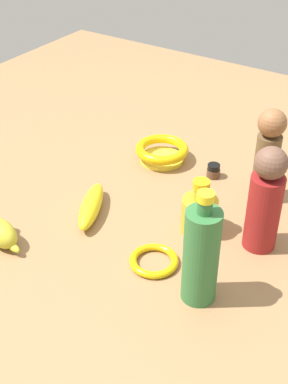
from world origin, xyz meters
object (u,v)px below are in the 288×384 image
object	(u,v)px
bowl	(162,151)
bottle_tall	(201,255)
bangle	(154,261)
bottle_short	(199,213)
person_figure_adult	(268,153)
nail_polish_jar	(213,171)
person_figure_child	(265,200)
banana	(91,206)

from	to	relation	value
bowl	bottle_tall	world-z (taller)	bottle_tall
bangle	bowl	bearing A→B (deg)	119.36
bottle_short	person_figure_adult	bearing A→B (deg)	71.30
nail_polish_jar	bottle_short	world-z (taller)	bottle_short
person_figure_adult	bangle	world-z (taller)	person_figure_adult
nail_polish_jar	bowl	world-z (taller)	bowl
bangle	bottle_short	world-z (taller)	bottle_short
bowl	person_figure_adult	world-z (taller)	person_figure_adult
nail_polish_jar	person_figure_child	bearing A→B (deg)	-42.44
person_figure_child	bottle_short	distance (m)	0.16
person_figure_child	person_figure_adult	xyz separation A→B (m)	(-0.07, 0.18, 0.01)
banana	bottle_short	distance (m)	0.26
nail_polish_jar	person_figure_adult	distance (m)	0.18
bowl	banana	bearing A→B (deg)	-92.21
banana	bangle	world-z (taller)	banana
person_figure_child	bangle	world-z (taller)	person_figure_child
bottle_tall	bottle_short	xyz separation A→B (m)	(-0.10, 0.18, -0.06)
person_figure_child	bottle_tall	bearing A→B (deg)	-100.17
person_figure_child	person_figure_adult	size ratio (longest dim) A/B	1.02
bangle	person_figure_adult	bearing A→B (deg)	75.24
person_figure_adult	bottle_short	size ratio (longest dim) A/B	1.79
person_figure_adult	bottle_tall	distance (m)	0.39
bowl	bottle_tall	xyz separation A→B (m)	(0.33, -0.40, 0.08)
person_figure_adult	bottle_short	distance (m)	0.23
banana	person_figure_adult	bearing A→B (deg)	107.02
bangle	person_figure_child	bearing A→B (deg)	48.34
banana	nail_polish_jar	world-z (taller)	banana
bottle_short	bottle_tall	bearing A→B (deg)	-61.51
banana	bangle	xyz separation A→B (m)	(0.22, -0.07, -0.01)
nail_polish_jar	bangle	bearing A→B (deg)	-82.31
bowl	bangle	bearing A→B (deg)	-60.64
bowl	person_figure_adult	xyz separation A→B (m)	(0.30, -0.02, 0.10)
nail_polish_jar	bottle_tall	xyz separation A→B (m)	(0.17, -0.41, 0.09)
bangle	bottle_short	xyz separation A→B (m)	(0.02, 0.15, 0.04)
person_figure_child	bowl	xyz separation A→B (m)	(-0.37, 0.19, -0.09)
person_figure_child	person_figure_adult	world-z (taller)	person_figure_child
bottle_tall	bowl	bearing A→B (deg)	129.48
bottle_tall	bangle	bearing A→B (deg)	165.66
person_figure_child	bowl	bearing A→B (deg)	152.75
person_figure_child	nail_polish_jar	bearing A→B (deg)	137.56
bowl	bottle_tall	size ratio (longest dim) A/B	0.59
nail_polish_jar	bangle	world-z (taller)	nail_polish_jar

